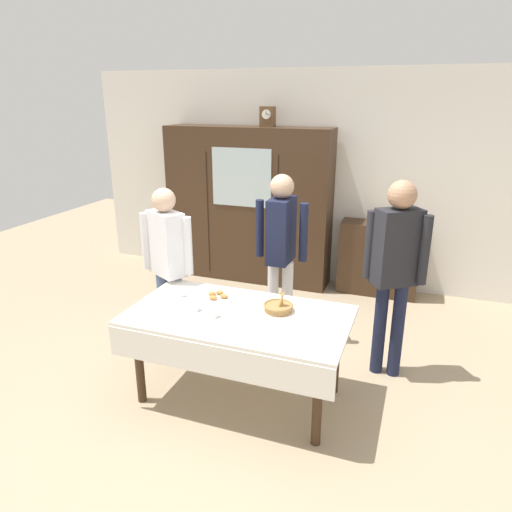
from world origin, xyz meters
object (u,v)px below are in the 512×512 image
Objects in this scene: spoon_center at (182,320)px; spoon_near_right at (295,329)px; book_stack at (382,218)px; bread_basket at (278,307)px; tea_cup_mid_left at (195,308)px; pastry_plate at (217,297)px; dining_table at (237,328)px; person_behind_table_left at (281,242)px; tea_cup_near_left at (181,294)px; person_beside_shelf at (167,256)px; person_behind_table_right at (395,261)px; bookshelf_low at (379,259)px; wall_cabinet at (248,205)px; tea_cup_mid_right at (214,315)px; mantel_clock at (268,117)px.

spoon_center and spoon_near_right have the same top height.
spoon_near_right is (0.85, 0.15, 0.00)m from spoon_center.
bread_basket is (-0.54, -2.45, -0.18)m from book_stack.
tea_cup_mid_left is 0.30m from pastry_plate.
dining_table is at bearing 6.94° from tea_cup_mid_left.
spoon_center is at bearing -112.44° from book_stack.
spoon_near_right is 1.29m from person_behind_table_left.
tea_cup_near_left is 0.52m from person_beside_shelf.
spoon_center is 1.00× the size of spoon_near_right.
bread_basket is 0.14× the size of person_behind_table_right.
dining_table is 1.80× the size of bookshelf_low.
person_beside_shelf is (-0.01, -2.06, -0.03)m from wall_cabinet.
spoon_near_right is 0.07× the size of person_behind_table_right.
spoon_center is 0.07× the size of person_beside_shelf.
person_behind_table_left reaches higher than book_stack.
tea_cup_mid_right is at bearing -70.05° from pastry_plate.
bookshelf_low is at bearing 67.56° from spoon_center.
mantel_clock reaches higher than tea_cup_near_left.
book_stack is (1.72, 0.05, -0.03)m from wall_cabinet.
person_beside_shelf is (-0.91, 0.52, 0.32)m from dining_table.
bookshelf_low is 3.11m from spoon_center.
tea_cup_near_left is (-0.58, 0.17, 0.13)m from dining_table.
pastry_plate is 0.16× the size of person_behind_table_right.
person_beside_shelf is (-1.72, -2.12, 0.52)m from bookshelf_low.
wall_cabinet is at bearing 105.55° from tea_cup_mid_right.
dining_table is 0.39m from pastry_plate.
book_stack is 1.73× the size of spoon_near_right.
person_behind_table_left reaches higher than spoon_center.
bookshelf_low reaches higher than spoon_center.
spoon_center is (0.22, -0.38, -0.02)m from tea_cup_near_left.
tea_cup_mid_right is at bearing -97.74° from person_behind_table_left.
wall_cabinet is 2.70m from tea_cup_mid_left.
bread_basket is at bearing 129.75° from spoon_near_right.
person_behind_table_left is at bearing 71.51° from pastry_plate.
person_behind_table_left is at bearing 112.13° from spoon_near_right.
dining_table is 13.32× the size of tea_cup_near_left.
book_stack is 1.73× the size of spoon_center.
person_behind_table_right reaches higher than person_beside_shelf.
person_behind_table_right reaches higher than dining_table.
dining_table is 0.50m from spoon_near_right.
person_behind_table_right is (1.46, 1.03, 0.31)m from spoon_center.
person_beside_shelf reaches higher than tea_cup_mid_left.
book_stack is at bearing 70.48° from tea_cup_mid_right.
tea_cup_mid_right is 0.24m from spoon_center.
spoon_center is (-0.36, -0.22, 0.11)m from dining_table.
spoon_center is 0.07× the size of person_behind_table_right.
tea_cup_mid_right is 0.37m from pastry_plate.
tea_cup_mid_right is 0.07× the size of person_behind_table_right.
bookshelf_low is at bearing 62.23° from person_behind_table_left.
book_stack is 1.85m from person_behind_table_right.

